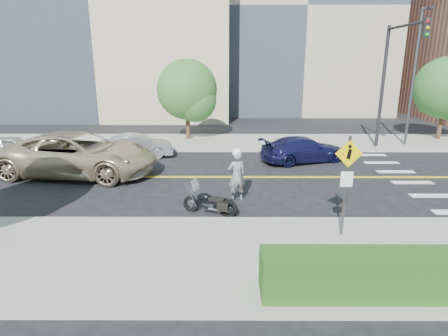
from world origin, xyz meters
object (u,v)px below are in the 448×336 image
pedestrian_sign (347,177)px  motorcycle (210,198)px  motorcyclist (237,175)px  parked_car_blue (303,149)px  parked_car_white (12,147)px  suv (78,154)px  parked_car_silver (137,146)px

pedestrian_sign → motorcycle: 4.66m
motorcyclist → parked_car_blue: size_ratio=0.45×
motorcyclist → parked_car_white: motorcyclist is taller
motorcyclist → suv: motorcyclist is taller
pedestrian_sign → parked_car_blue: bearing=85.8°
suv → parked_car_blue: suv is taller
suv → parked_car_silver: 3.93m
motorcycle → parked_car_blue: size_ratio=0.42×
motorcycle → parked_car_silver: size_ratio=0.50×
motorcyclist → parked_car_white: 14.07m
pedestrian_sign → suv: pedestrian_sign is taller
pedestrian_sign → parked_car_silver: (-8.41, 10.06, -1.31)m
parked_car_white → parked_car_blue: parked_car_blue is taller
pedestrian_sign → parked_car_silver: bearing=129.9°
motorcycle → parked_car_silver: parked_car_silver is taller
pedestrian_sign → parked_car_white: (-15.37, 10.04, -1.36)m
motorcyclist → suv: (-7.27, 3.36, -0.03)m
motorcyclist → parked_car_white: bearing=-48.3°
suv → parked_car_blue: size_ratio=1.56×
parked_car_blue → pedestrian_sign: bearing=156.3°
motorcyclist → motorcycle: size_ratio=1.05×
pedestrian_sign → parked_car_white: bearing=146.8°
motorcyclist → motorcycle: bearing=34.5°
parked_car_silver → parked_car_blue: (9.08, -0.93, 0.02)m
pedestrian_sign → parked_car_white: pedestrian_sign is taller
parked_car_silver → pedestrian_sign: bearing=-150.9°
suv → parked_car_silver: suv is taller
motorcyclist → parked_car_blue: 6.94m
motorcyclist → motorcycle: motorcyclist is taller
pedestrian_sign → motorcyclist: pedestrian_sign is taller
motorcyclist → motorcycle: 1.69m
suv → parked_car_blue: (10.99, 2.49, -0.33)m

